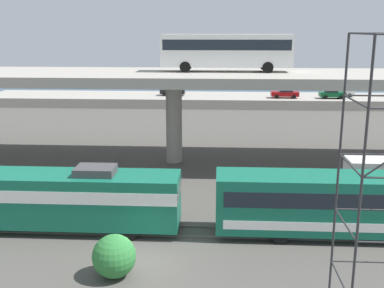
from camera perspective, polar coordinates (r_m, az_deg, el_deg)
The scene contains 13 objects.
ground_plane at distance 26.64m, azimuth -6.32°, elevation -14.00°, with size 260.00×260.00×0.00m, color #4C4944.
rail_strip_near at distance 29.49m, azimuth -5.27°, elevation -10.97°, with size 110.00×0.12×0.12m, color #59544C.
rail_strip_far at distance 30.83m, azimuth -4.86°, elevation -9.82°, with size 110.00×0.12×0.12m, color #59544C.
train_locomotive at distance 31.05m, azimuth -17.65°, elevation -6.05°, with size 16.67×3.04×4.18m.
highway_overpass at distance 43.66m, azimuth -2.24°, elevation 7.63°, with size 96.00×11.01×8.50m.
transit_bus_on_overpass at distance 44.18m, azimuth 4.17°, elevation 11.40°, with size 12.00×2.68×3.40m.
pier_parking_lot at distance 79.17m, azimuth 0.24°, elevation 5.36°, with size 69.22×10.28×1.52m, color #9E998E.
parked_car_0 at distance 81.46m, azimuth 17.45°, elevation 6.06°, with size 4.43×2.00×1.50m.
parked_car_1 at distance 79.01m, azimuth -2.40°, elevation 6.46°, with size 4.10×1.94×1.50m.
parked_car_2 at distance 77.45m, azimuth 11.21°, elevation 6.06°, with size 4.37×1.96×1.50m.
parked_car_3 at distance 78.69m, azimuth 16.62°, elevation 5.86°, with size 4.04×1.89×1.50m.
harbor_water at distance 102.04m, azimuth 0.94°, elevation 6.84°, with size 140.00×36.00×0.01m, color #2D5170.
shrub_right at distance 24.92m, azimuth -9.42°, elevation -13.27°, with size 2.25×2.25×2.25m, color #2E7937.
Camera 1 is at (4.19, -23.20, 12.39)m, focal length 44.03 mm.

